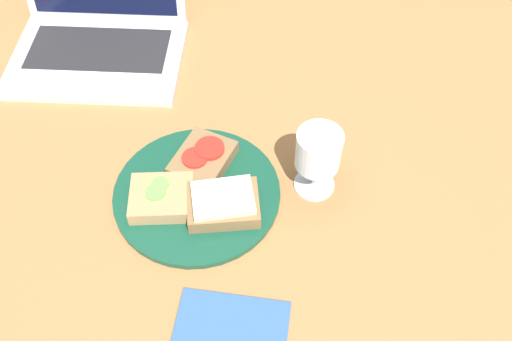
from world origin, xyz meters
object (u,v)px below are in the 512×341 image
(sandwich_with_cheese, at_px, (223,203))
(napkin, at_px, (230,336))
(plate, at_px, (197,193))
(sandwich_with_cucumber, at_px, (162,198))
(laptop, at_px, (98,29))
(wine_glass, at_px, (318,153))
(sandwich_with_tomato, at_px, (203,159))

(sandwich_with_cheese, height_order, napkin, sandwich_with_cheese)
(plate, xyz_separation_m, sandwich_with_cucumber, (-0.05, -0.02, 0.02))
(sandwich_with_cucumber, xyz_separation_m, napkin, (0.12, -0.20, -0.02))
(laptop, bearing_deg, wine_glass, -37.60)
(plate, height_order, sandwich_with_cucumber, sandwich_with_cucumber)
(laptop, bearing_deg, sandwich_with_cucumber, -64.45)
(wine_glass, bearing_deg, sandwich_with_cheese, -156.22)
(sandwich_with_cheese, relative_size, laptop, 0.36)
(napkin, bearing_deg, wine_glass, 66.07)
(sandwich_with_cheese, height_order, wine_glass, wine_glass)
(sandwich_with_cheese, distance_m, laptop, 0.46)
(sandwich_with_cheese, xyz_separation_m, laptop, (-0.27, 0.37, 0.01))
(sandwich_with_cheese, xyz_separation_m, wine_glass, (0.14, 0.06, 0.05))
(sandwich_with_tomato, bearing_deg, laptop, 128.50)
(sandwich_with_tomato, relative_size, napkin, 0.81)
(laptop, distance_m, napkin, 0.63)
(sandwich_with_cheese, relative_size, wine_glass, 0.99)
(napkin, bearing_deg, plate, 107.14)
(napkin, bearing_deg, sandwich_with_cheese, 97.22)
(plate, bearing_deg, laptop, 123.20)
(sandwich_with_cucumber, bearing_deg, napkin, -59.52)
(sandwich_with_cheese, bearing_deg, plate, 145.35)
(sandwich_with_cucumber, height_order, sandwich_with_cheese, sandwich_with_cheese)
(plate, xyz_separation_m, wine_glass, (0.18, 0.03, 0.07))
(wine_glass, bearing_deg, laptop, 142.40)
(sandwich_with_tomato, height_order, wine_glass, wine_glass)
(sandwich_with_cucumber, height_order, napkin, sandwich_with_cucumber)
(laptop, bearing_deg, sandwich_with_cheese, -54.24)
(napkin, bearing_deg, sandwich_with_cucumber, 120.48)
(plate, relative_size, sandwich_with_cucumber, 2.55)
(sandwich_with_tomato, bearing_deg, wine_glass, -8.09)
(sandwich_with_tomato, distance_m, napkin, 0.28)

